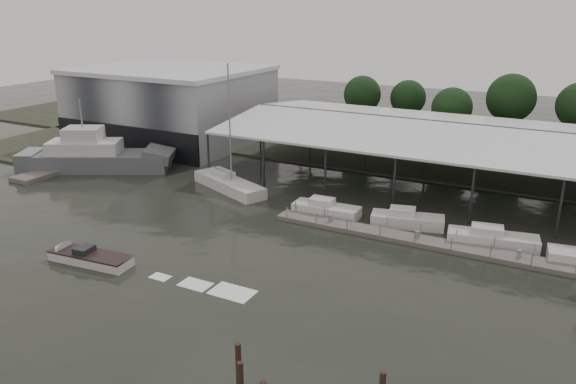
% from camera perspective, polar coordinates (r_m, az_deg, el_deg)
% --- Properties ---
extents(ground, '(200.00, 200.00, 0.00)m').
position_cam_1_polar(ground, '(45.86, -7.77, -6.25)').
color(ground, black).
rests_on(ground, ground).
extents(land_strip_far, '(140.00, 30.00, 0.30)m').
position_cam_1_polar(land_strip_far, '(81.69, 9.60, 4.91)').
color(land_strip_far, '#373B2C').
rests_on(land_strip_far, ground).
extents(land_strip_west, '(20.00, 40.00, 0.30)m').
position_cam_1_polar(land_strip_west, '(92.69, -17.27, 5.96)').
color(land_strip_west, '#373B2C').
rests_on(land_strip_west, ground).
extents(storage_warehouse, '(24.50, 20.50, 10.50)m').
position_cam_1_polar(storage_warehouse, '(83.67, -11.73, 8.74)').
color(storage_warehouse, '#9CA0A6').
rests_on(storage_warehouse, ground).
extents(covered_boat_shed, '(58.24, 24.00, 6.96)m').
position_cam_1_polar(covered_boat_shed, '(63.31, 20.43, 5.60)').
color(covered_boat_shed, white).
rests_on(covered_boat_shed, ground).
extents(trawler_dock, '(3.00, 18.00, 0.50)m').
position_cam_1_polar(trawler_dock, '(74.93, -20.38, 2.85)').
color(trawler_dock, slate).
rests_on(trawler_dock, ground).
extents(floating_dock, '(28.00, 2.00, 1.40)m').
position_cam_1_polar(floating_dock, '(48.43, 14.12, -5.01)').
color(floating_dock, slate).
rests_on(floating_dock, ground).
extents(grey_trawler, '(18.23, 12.56, 8.84)m').
position_cam_1_polar(grey_trawler, '(71.43, -18.94, 3.39)').
color(grey_trawler, '#565B5F').
rests_on(grey_trawler, ground).
extents(white_sailboat, '(10.47, 6.41, 13.66)m').
position_cam_1_polar(white_sailboat, '(60.86, -6.09, 0.84)').
color(white_sailboat, silver).
rests_on(white_sailboat, ground).
extents(speedboat_underway, '(18.53, 3.81, 2.00)m').
position_cam_1_polar(speedboat_underway, '(46.85, -19.99, -6.19)').
color(speedboat_underway, silver).
rests_on(speedboat_underway, ground).
extents(moored_cruiser_0, '(6.48, 2.49, 1.70)m').
position_cam_1_polar(moored_cruiser_0, '(53.30, 3.86, -1.76)').
color(moored_cruiser_0, silver).
rests_on(moored_cruiser_0, ground).
extents(moored_cruiser_1, '(6.78, 3.59, 1.70)m').
position_cam_1_polar(moored_cruiser_1, '(51.84, 11.97, -2.75)').
color(moored_cruiser_1, silver).
rests_on(moored_cruiser_1, ground).
extents(moored_cruiser_2, '(7.51, 3.42, 1.70)m').
position_cam_1_polar(moored_cruiser_2, '(49.69, 20.00, -4.48)').
color(moored_cruiser_2, silver).
rests_on(moored_cruiser_2, ground).
extents(horizon_tree_line, '(69.93, 11.60, 10.02)m').
position_cam_1_polar(horizon_tree_line, '(82.68, 27.09, 7.34)').
color(horizon_tree_line, black).
rests_on(horizon_tree_line, ground).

